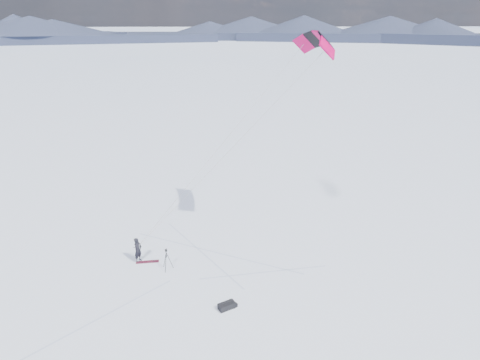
{
  "coord_description": "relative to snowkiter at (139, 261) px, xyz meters",
  "views": [
    {
      "loc": [
        2.5,
        -21.11,
        15.46
      ],
      "look_at": [
        4.15,
        3.5,
        5.53
      ],
      "focal_mm": 30.0,
      "sensor_mm": 36.0,
      "label": 1
    }
  ],
  "objects": [
    {
      "name": "snowboard",
      "position": [
        0.59,
        -0.13,
        0.02
      ],
      "size": [
        1.56,
        0.39,
        0.04
      ],
      "primitive_type": "cube",
      "rotation": [
        0.0,
        0.0,
        0.06
      ],
      "color": "maroon",
      "rests_on": "ground"
    },
    {
      "name": "tripod",
      "position": [
        2.04,
        -1.05,
        0.97
      ],
      "size": [
        0.71,
        0.71,
        1.51
      ],
      "rotation": [
        0.0,
        0.0,
        0.26
      ],
      "color": "black",
      "rests_on": "ground"
    },
    {
      "name": "snowkiter",
      "position": [
        0.0,
        0.0,
        0.0
      ],
      "size": [
        0.66,
        0.77,
        1.8
      ],
      "primitive_type": "imported",
      "rotation": [
        0.0,
        0.0,
        1.15
      ],
      "color": "black",
      "rests_on": "ground"
    },
    {
      "name": "gear_bag_a",
      "position": [
        5.83,
        -5.23,
        0.19
      ],
      "size": [
        1.07,
        0.83,
        0.43
      ],
      "rotation": [
        0.0,
        0.0,
        0.45
      ],
      "color": "black",
      "rests_on": "ground"
    },
    {
      "name": "snow_tracks",
      "position": [
        0.88,
        -2.65,
        0.0
      ],
      "size": [
        13.93,
        9.84,
        0.01
      ],
      "color": "#ABB8D5",
      "rests_on": "ground"
    },
    {
      "name": "gear_bag_b",
      "position": [
        6.18,
        -4.98,
        0.12
      ],
      "size": [
        0.6,
        0.66,
        0.28
      ],
      "rotation": [
        0.0,
        0.0,
        -0.91
      ],
      "color": "black",
      "rests_on": "ground"
    },
    {
      "name": "ground",
      "position": [
        2.86,
        -2.74,
        0.0
      ],
      "size": [
        1800.0,
        1800.0,
        0.0
      ],
      "primitive_type": "plane",
      "color": "white"
    },
    {
      "name": "horizon_hills",
      "position": [
        2.86,
        -2.74,
        3.38
      ],
      "size": [
        704.84,
        706.81,
        8.45
      ],
      "color": "black",
      "rests_on": "ground"
    },
    {
      "name": "power_kite",
      "position": [
        11.67,
        1.48,
        14.0
      ],
      "size": [
        12.83,
        4.92,
        13.71
      ],
      "color": "#BF054B",
      "rests_on": "ground"
    }
  ]
}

